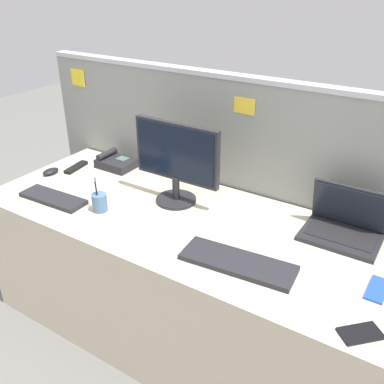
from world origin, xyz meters
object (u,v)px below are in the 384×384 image
(desktop_monitor, at_px, (176,159))
(laptop, at_px, (344,224))
(computer_mouse_right_hand, at_px, (51,171))
(keyboard_main, at_px, (238,263))
(desk_phone, at_px, (116,162))
(cell_phone_black_slab, at_px, (360,333))
(cell_phone_blue_case, at_px, (377,289))
(pen_cup, at_px, (100,202))
(tv_remote, at_px, (76,167))
(keyboard_spare, at_px, (53,198))

(desktop_monitor, relative_size, laptop, 1.40)
(computer_mouse_right_hand, bearing_deg, laptop, 13.90)
(keyboard_main, bearing_deg, desk_phone, 150.95)
(computer_mouse_right_hand, bearing_deg, cell_phone_black_slab, -4.76)
(keyboard_main, height_order, cell_phone_blue_case, keyboard_main)
(laptop, relative_size, pen_cup, 1.93)
(computer_mouse_right_hand, bearing_deg, cell_phone_blue_case, 3.23)
(desktop_monitor, distance_m, computer_mouse_right_hand, 0.82)
(desktop_monitor, distance_m, cell_phone_black_slab, 1.11)
(computer_mouse_right_hand, distance_m, tv_remote, 0.15)
(desktop_monitor, bearing_deg, computer_mouse_right_hand, -170.82)
(desk_phone, relative_size, pen_cup, 1.26)
(pen_cup, distance_m, tv_remote, 0.54)
(laptop, distance_m, desk_phone, 1.33)
(cell_phone_black_slab, height_order, tv_remote, tv_remote)
(desktop_monitor, height_order, pen_cup, desktop_monitor)
(desktop_monitor, xyz_separation_m, desk_phone, (-0.54, 0.15, -0.20))
(pen_cup, bearing_deg, desk_phone, 122.94)
(desktop_monitor, height_order, computer_mouse_right_hand, desktop_monitor)
(laptop, xyz_separation_m, keyboard_main, (-0.29, -0.44, -0.04))
(keyboard_main, xyz_separation_m, pen_cup, (-0.76, 0.03, 0.03))
(keyboard_main, relative_size, cell_phone_blue_case, 3.03)
(desk_phone, bearing_deg, cell_phone_blue_case, -11.89)
(pen_cup, height_order, cell_phone_blue_case, pen_cup)
(keyboard_spare, bearing_deg, tv_remote, 116.56)
(desktop_monitor, xyz_separation_m, cell_phone_blue_case, (1.00, -0.17, -0.22))
(cell_phone_black_slab, xyz_separation_m, cell_phone_blue_case, (-0.00, 0.25, 0.00))
(desk_phone, xyz_separation_m, cell_phone_black_slab, (1.54, -0.57, -0.02))
(desk_phone, relative_size, keyboard_spare, 0.59)
(laptop, relative_size, cell_phone_black_slab, 2.42)
(keyboard_spare, relative_size, tv_remote, 2.13)
(desktop_monitor, distance_m, laptop, 0.82)
(tv_remote, bearing_deg, cell_phone_blue_case, -14.05)
(pen_cup, distance_m, cell_phone_black_slab, 1.26)
(pen_cup, bearing_deg, laptop, 21.44)
(desk_phone, relative_size, tv_remote, 1.25)
(laptop, bearing_deg, desk_phone, 179.03)
(desktop_monitor, distance_m, pen_cup, 0.42)
(laptop, relative_size, tv_remote, 1.92)
(keyboard_main, distance_m, pen_cup, 0.76)
(laptop, bearing_deg, tv_remote, -175.21)
(cell_phone_black_slab, bearing_deg, desk_phone, -155.95)
(desktop_monitor, xyz_separation_m, pen_cup, (-0.26, -0.28, -0.18))
(desk_phone, height_order, tv_remote, desk_phone)
(desk_phone, xyz_separation_m, cell_phone_blue_case, (1.54, -0.32, -0.02))
(keyboard_spare, bearing_deg, desktop_monitor, 29.85)
(laptop, bearing_deg, pen_cup, -158.56)
(desk_phone, xyz_separation_m, keyboard_main, (1.04, -0.46, -0.02))
(keyboard_spare, bearing_deg, pen_cup, 8.11)
(keyboard_spare, height_order, cell_phone_black_slab, keyboard_spare)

